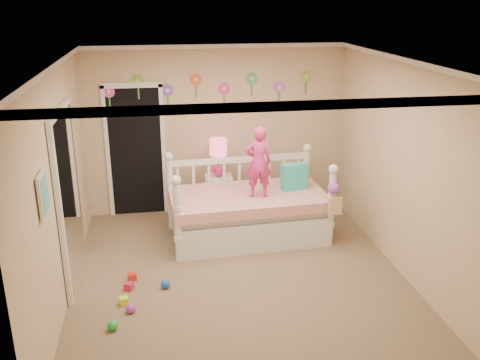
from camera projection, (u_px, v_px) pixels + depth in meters
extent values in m
cube|color=#7F684C|center=(240.00, 277.00, 6.43)|extent=(4.00, 4.50, 0.01)
cube|color=white|center=(240.00, 62.00, 5.56)|extent=(4.00, 4.50, 0.01)
cube|color=tan|center=(217.00, 130.00, 8.09)|extent=(4.00, 0.01, 2.60)
cube|color=tan|center=(59.00, 187.00, 5.70)|extent=(0.01, 4.50, 2.60)
cube|color=tan|center=(403.00, 168.00, 6.30)|extent=(0.01, 4.50, 2.60)
cube|color=#26BFC1|center=(294.00, 177.00, 7.38)|extent=(0.39, 0.20, 0.38)
cube|color=#A8D13F|center=(297.00, 175.00, 7.52)|extent=(0.37, 0.25, 0.33)
imported|color=#E43481|center=(258.00, 162.00, 7.02)|extent=(0.36, 0.24, 0.98)
cube|color=white|center=(219.00, 197.00, 8.02)|extent=(0.43, 0.34, 0.69)
sphere|color=#F3209B|center=(219.00, 171.00, 7.88)|extent=(0.16, 0.16, 0.16)
cylinder|color=#F3209B|center=(218.00, 161.00, 7.83)|extent=(0.02, 0.02, 0.34)
cylinder|color=#EC4666|center=(218.00, 147.00, 7.75)|extent=(0.26, 0.26, 0.25)
cube|color=black|center=(136.00, 150.00, 7.98)|extent=(0.90, 0.04, 2.07)
cube|color=white|center=(69.00, 198.00, 6.07)|extent=(0.07, 1.30, 2.10)
cube|color=white|center=(43.00, 195.00, 4.78)|extent=(0.05, 0.34, 0.42)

